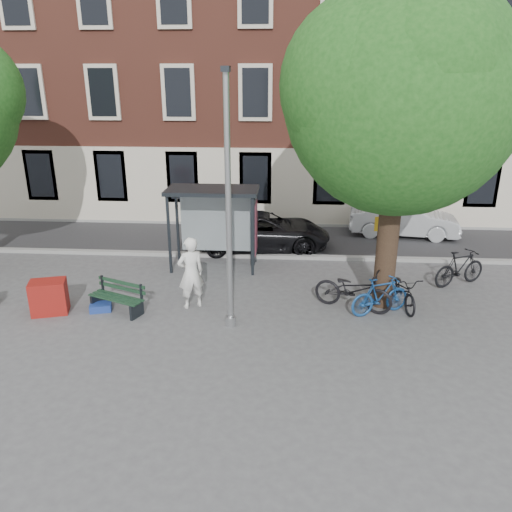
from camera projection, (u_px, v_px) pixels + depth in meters
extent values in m
plane|color=#4C4C4F|center=(231.00, 325.00, 12.55)|extent=(90.00, 90.00, 0.00)
cube|color=#28282B|center=(252.00, 239.00, 19.12)|extent=(40.00, 4.00, 0.01)
cube|color=gray|center=(247.00, 256.00, 17.22)|extent=(40.00, 0.25, 0.12)
cube|color=gray|center=(255.00, 224.00, 20.97)|extent=(40.00, 0.25, 0.12)
cube|color=brown|center=(262.00, 50.00, 22.36)|extent=(30.00, 8.00, 14.00)
cylinder|color=#9EA0A3|center=(228.00, 209.00, 11.53)|extent=(0.14, 0.14, 6.00)
cylinder|color=#9EA0A3|center=(231.00, 321.00, 12.51)|extent=(0.28, 0.28, 0.24)
cube|color=#1E2328|center=(226.00, 69.00, 10.49)|extent=(0.18, 0.35, 0.12)
cylinder|color=black|center=(387.00, 246.00, 13.12)|extent=(0.56, 0.56, 3.40)
sphere|color=#1A4E17|center=(401.00, 99.00, 11.86)|extent=(5.60, 5.60, 5.60)
sphere|color=#1A4E17|center=(438.00, 76.00, 12.01)|extent=(3.92, 3.92, 3.92)
sphere|color=#1A4E17|center=(370.00, 86.00, 11.53)|extent=(4.20, 4.20, 4.20)
sphere|color=#1A4E17|center=(422.00, 71.00, 10.80)|extent=(3.64, 3.64, 3.64)
cube|color=#1E2328|center=(169.00, 235.00, 15.46)|extent=(0.08, 0.08, 2.50)
cube|color=#1E2328|center=(253.00, 237.00, 15.30)|extent=(0.08, 0.08, 2.50)
cube|color=#1E2328|center=(177.00, 225.00, 16.59)|extent=(0.08, 0.08, 2.50)
cube|color=#1E2328|center=(255.00, 226.00, 16.42)|extent=(0.08, 0.08, 2.50)
cube|color=#1E2328|center=(212.00, 190.00, 15.50)|extent=(2.85, 1.45, 0.12)
cube|color=#8C999E|center=(216.00, 222.00, 16.46)|extent=(2.34, 0.04, 2.00)
cube|color=#1E2328|center=(254.00, 228.00, 15.82)|extent=(0.12, 1.14, 2.12)
cube|color=#D84C19|center=(256.00, 228.00, 15.81)|extent=(0.02, 0.90, 1.62)
imported|color=white|center=(191.00, 273.00, 13.23)|extent=(0.86, 0.77, 1.98)
cube|color=#1E2328|center=(98.00, 300.00, 13.47)|extent=(0.26, 0.48, 0.40)
cube|color=#1E2328|center=(137.00, 310.00, 12.90)|extent=(0.26, 0.48, 0.40)
cube|color=#183722|center=(112.00, 300.00, 12.98)|extent=(1.47, 0.71, 0.04)
cube|color=#183722|center=(116.00, 298.00, 13.11)|extent=(1.47, 0.71, 0.04)
cube|color=#183722|center=(120.00, 295.00, 13.25)|extent=(1.47, 0.71, 0.04)
cube|color=#183722|center=(122.00, 288.00, 13.26)|extent=(1.45, 0.65, 0.09)
cube|color=#183722|center=(121.00, 283.00, 13.21)|extent=(1.45, 0.65, 0.09)
imported|color=black|center=(353.00, 290.00, 13.25)|extent=(2.23, 1.47, 1.11)
imported|color=navy|center=(380.00, 296.00, 12.99)|extent=(1.76, 1.15, 1.03)
imported|color=black|center=(402.00, 290.00, 13.42)|extent=(0.96, 1.91, 0.96)
imported|color=black|center=(460.00, 268.00, 14.78)|extent=(1.86, 1.28, 1.10)
imported|color=black|center=(264.00, 231.00, 17.92)|extent=(4.93, 2.63, 1.32)
imported|color=#B7BBC0|center=(404.00, 219.00, 19.36)|extent=(4.28, 1.99, 1.36)
cube|color=maroon|center=(49.00, 297.00, 13.07)|extent=(1.03, 0.83, 0.90)
cube|color=navy|center=(101.00, 307.00, 13.30)|extent=(0.64, 0.53, 0.20)
cylinder|color=silver|center=(57.00, 296.00, 13.76)|extent=(0.36, 0.36, 0.36)
cylinder|color=#9EA0A3|center=(378.00, 249.00, 15.16)|extent=(0.04, 0.04, 1.90)
cube|color=gold|center=(380.00, 224.00, 14.89)|extent=(0.34, 0.04, 0.44)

